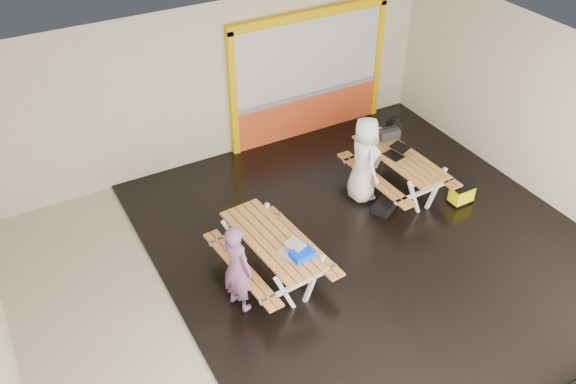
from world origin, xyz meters
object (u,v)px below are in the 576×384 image
blue_pouch (302,254)px  laptop_right (396,152)px  person_right (364,160)px  picnic_table_right (399,164)px  backpack (394,128)px  dark_case (384,207)px  picnic_table_left (271,248)px  fluke_bag (462,194)px  person_left (237,268)px  toolbox (389,134)px  laptop_left (291,250)px

blue_pouch → laptop_right: bearing=28.2°
person_right → laptop_right: size_ratio=3.80×
picnic_table_right → backpack: size_ratio=4.40×
backpack → dark_case: backpack is taller
picnic_table_left → dark_case: (2.77, 0.52, -0.53)m
picnic_table_left → laptop_right: size_ratio=4.79×
picnic_table_left → fluke_bag: (4.27, -0.01, -0.41)m
blue_pouch → fluke_bag: bearing=8.7°
person_right → laptop_right: person_right is taller
blue_pouch → fluke_bag: blue_pouch is taller
blue_pouch → fluke_bag: (4.04, 0.62, -0.67)m
laptop_right → backpack: size_ratio=0.94×
person_left → person_right: 3.80m
toolbox → dark_case: 1.63m
picnic_table_left → backpack: size_ratio=4.50×
person_left → fluke_bag: person_left is taller
person_right → fluke_bag: bearing=-115.6°
dark_case → backpack: bearing=49.1°
dark_case → fluke_bag: fluke_bag is taller
picnic_table_left → laptop_left: 0.53m
laptop_left → laptop_right: size_ratio=0.89×
picnic_table_left → picnic_table_right: 3.56m
blue_pouch → toolbox: toolbox is taller
person_left → fluke_bag: size_ratio=3.41×
person_right → laptop_right: (0.69, -0.11, 0.01)m
dark_case → picnic_table_left: bearing=-169.4°
picnic_table_left → fluke_bag: bearing=-0.1°
laptop_right → blue_pouch: (-3.12, -1.68, -0.01)m
backpack → person_right: bearing=-148.6°
picnic_table_left → toolbox: toolbox is taller
picnic_table_right → blue_pouch: bearing=-153.0°
person_left → backpack: bearing=-83.9°
toolbox → dark_case: (-0.84, -1.12, -0.84)m
person_left → laptop_left: 0.93m
laptop_left → toolbox: 4.07m
toolbox → fluke_bag: toolbox is taller
person_right → dark_case: 1.01m
picnic_table_right → laptop_right: (-0.06, 0.05, 0.26)m
laptop_right → backpack: 1.19m
laptop_left → dark_case: laptop_left is taller
blue_pouch → person_right: bearing=36.3°
person_left → backpack: person_left is taller
laptop_right → backpack: backpack is taller
picnic_table_left → backpack: (4.05, 2.00, 0.13)m
laptop_left → fluke_bag: (4.15, 0.45, -0.67)m
picnic_table_right → person_left: person_left is taller
person_right → backpack: size_ratio=3.57×
blue_pouch → dark_case: bearing=24.3°
person_left → backpack: size_ratio=3.20×
laptop_right → fluke_bag: size_ratio=1.00×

